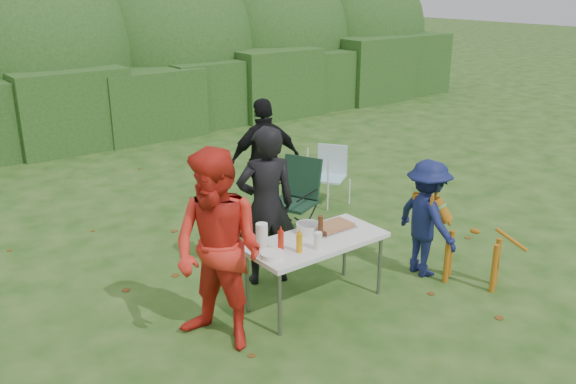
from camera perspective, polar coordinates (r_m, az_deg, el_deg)
ground at (r=6.71m, az=3.39°, el=-10.06°), size 80.00×80.00×0.00m
hedge_row at (r=13.21m, az=-20.00°, el=7.56°), size 22.00×1.40×1.70m
shrub_backdrop at (r=14.61m, az=-22.37°, el=11.32°), size 20.00×2.60×3.20m
folding_table at (r=6.36m, az=2.61°, el=-4.88°), size 1.50×0.70×0.74m
person_cook at (r=6.74m, az=-2.06°, el=-1.33°), size 0.77×0.63×1.83m
person_red_jacket at (r=5.59m, az=-6.54°, el=-5.52°), size 1.02×1.13×1.91m
person_black_puffy at (r=8.46m, az=-2.17°, el=2.83°), size 1.12×0.69×1.78m
child at (r=7.18m, az=12.85°, el=-2.41°), size 0.64×0.96×1.38m
dog at (r=7.13m, az=16.97°, el=-4.68°), size 0.83×1.11×0.98m
camping_chair at (r=8.10m, az=0.48°, el=-0.62°), size 0.86×0.86×1.05m
lawn_chair at (r=9.33m, az=3.81°, el=1.54°), size 0.73×0.73×0.89m
food_tray at (r=6.60m, az=4.25°, el=-3.38°), size 0.45×0.30×0.02m
focaccia_bread at (r=6.59m, az=4.26°, el=-3.15°), size 0.40×0.26×0.04m
mustard_bottle at (r=6.00m, az=1.06°, el=-4.78°), size 0.06×0.06×0.20m
ketchup_bottle at (r=6.01m, az=-0.68°, el=-4.65°), size 0.06×0.06×0.22m
beer_bottle at (r=6.33m, az=3.05°, el=-3.28°), size 0.06×0.06×0.24m
paper_towel_roll at (r=6.09m, az=-2.47°, el=-4.12°), size 0.12×0.12×0.26m
cup_stack at (r=6.08m, az=2.83°, el=-4.59°), size 0.08×0.08×0.18m
pasta_bowl at (r=6.48m, az=1.90°, el=-3.39°), size 0.26×0.26×0.10m
plate_stack at (r=5.93m, az=-1.48°, el=-5.89°), size 0.24×0.24×0.05m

